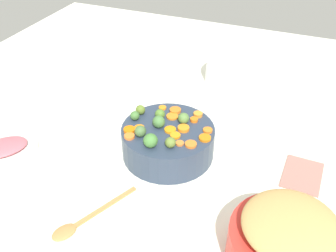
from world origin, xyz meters
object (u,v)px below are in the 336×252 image
object	(u,v)px
serving_bowl_carrots	(168,141)
wooden_spoon	(79,223)
casserole_dish	(236,71)
metal_pot	(285,250)

from	to	relation	value
serving_bowl_carrots	wooden_spoon	bearing A→B (deg)	-16.79
serving_bowl_carrots	casserole_dish	distance (m)	0.56
serving_bowl_carrots	wooden_spoon	size ratio (longest dim) A/B	1.15
casserole_dish	metal_pot	bearing A→B (deg)	21.01
serving_bowl_carrots	metal_pot	distance (m)	0.50
metal_pot	serving_bowl_carrots	bearing A→B (deg)	-124.75
serving_bowl_carrots	metal_pot	world-z (taller)	metal_pot
metal_pot	casserole_dish	size ratio (longest dim) A/B	1.04
serving_bowl_carrots	metal_pot	xyz separation A→B (m)	(0.28, 0.41, 0.00)
wooden_spoon	metal_pot	bearing A→B (deg)	98.78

